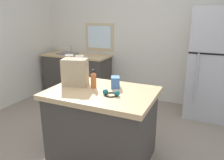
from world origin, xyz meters
name	(u,v)px	position (x,y,z in m)	size (l,w,h in m)	color
ground	(102,157)	(0.00, 0.00, 0.00)	(5.98, 5.98, 0.00)	gray
back_wall	(151,38)	(-0.02, 2.26, 1.31)	(4.99, 0.13, 2.62)	silver
kitchen_island	(102,124)	(-0.01, 0.03, 0.45)	(1.26, 0.90, 0.89)	#423D38
refrigerator	(211,64)	(1.16, 1.87, 0.94)	(0.73, 0.67, 1.89)	#B7B7BC
sink_counter	(77,74)	(-1.60, 1.90, 0.47)	(1.52, 0.61, 1.10)	#423D38
shopping_bag	(75,72)	(-0.41, 0.09, 1.06)	(0.35, 0.27, 0.39)	tan
small_box	(115,82)	(0.09, 0.21, 0.96)	(0.10, 0.14, 0.14)	#4775B7
bottle	(93,80)	(-0.14, 0.08, 0.99)	(0.07, 0.07, 0.23)	#C66633
ear_defenders	(111,93)	(0.16, -0.06, 0.91)	(0.20, 0.16, 0.06)	black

